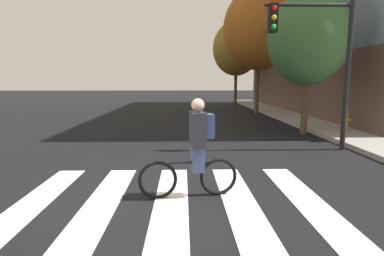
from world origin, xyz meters
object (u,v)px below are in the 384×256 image
(street_tree_far, at_px, (236,48))
(cyclist, at_px, (196,149))
(street_tree_mid, at_px, (259,29))
(traffic_light_near, at_px, (320,48))
(street_tree_near, at_px, (308,39))
(fire_hydrant, at_px, (345,119))

(street_tree_far, bearing_deg, cyclist, -101.41)
(street_tree_mid, height_order, street_tree_far, street_tree_mid)
(cyclist, distance_m, street_tree_far, 20.90)
(traffic_light_near, distance_m, street_tree_near, 2.89)
(traffic_light_near, bearing_deg, street_tree_near, 74.36)
(cyclist, xyz_separation_m, street_tree_far, (4.07, 20.16, 3.71))
(street_tree_near, xyz_separation_m, street_tree_mid, (-0.12, 7.02, 1.49))
(traffic_light_near, height_order, fire_hydrant, traffic_light_near)
(street_tree_far, bearing_deg, street_tree_mid, -88.97)
(fire_hydrant, relative_size, street_tree_mid, 0.11)
(fire_hydrant, distance_m, street_tree_near, 3.35)
(traffic_light_near, bearing_deg, street_tree_mid, 86.25)
(cyclist, distance_m, fire_hydrant, 8.64)
(traffic_light_near, distance_m, fire_hydrant, 4.33)
(street_tree_near, distance_m, street_tree_mid, 7.18)
(fire_hydrant, relative_size, street_tree_near, 0.15)
(fire_hydrant, bearing_deg, traffic_light_near, -130.24)
(traffic_light_near, xyz_separation_m, fire_hydrant, (2.36, 2.79, -2.33))
(cyclist, height_order, street_tree_far, street_tree_far)
(street_tree_mid, relative_size, street_tree_far, 1.09)
(cyclist, bearing_deg, street_tree_mid, 72.45)
(street_tree_near, bearing_deg, fire_hydrant, 2.26)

